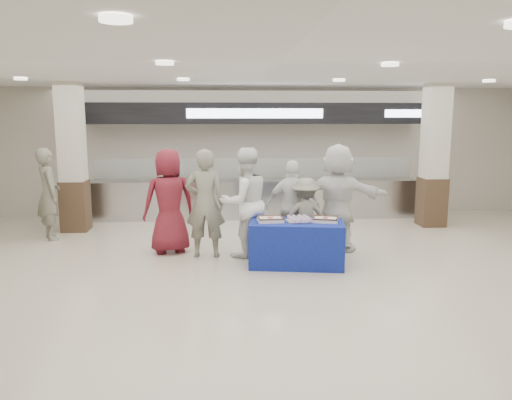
{
  "coord_description": "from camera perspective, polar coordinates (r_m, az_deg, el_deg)",
  "views": [
    {
      "loc": [
        -0.74,
        -6.77,
        2.49
      ],
      "look_at": [
        -0.2,
        1.6,
        1.07
      ],
      "focal_mm": 35.0,
      "sensor_mm": 36.0,
      "label": 1
    }
  ],
  "objects": [
    {
      "name": "ground",
      "position": [
        7.25,
        2.45,
        -10.51
      ],
      "size": [
        14.0,
        14.0,
        0.0
      ],
      "primitive_type": "plane",
      "color": "beige",
      "rests_on": "ground"
    },
    {
      "name": "serving_line",
      "position": [
        12.26,
        -0.19,
        3.34
      ],
      "size": [
        8.7,
        0.85,
        2.8
      ],
      "color": "#B5B6BC",
      "rests_on": "ground"
    },
    {
      "name": "column_left",
      "position": [
        11.49,
        -20.21,
        4.2
      ],
      "size": [
        0.55,
        0.55,
        3.2
      ],
      "color": "#3A281A",
      "rests_on": "ground"
    },
    {
      "name": "column_right",
      "position": [
        11.99,
        19.68,
        4.43
      ],
      "size": [
        0.55,
        0.55,
        3.2
      ],
      "color": "#3A281A",
      "rests_on": "ground"
    },
    {
      "name": "display_table",
      "position": [
        8.42,
        4.64,
        -4.99
      ],
      "size": [
        1.65,
        1.0,
        0.75
      ],
      "primitive_type": "cube",
      "rotation": [
        0.0,
        0.0,
        -0.15
      ],
      "color": "navy",
      "rests_on": "ground"
    },
    {
      "name": "sheet_cake_left",
      "position": [
        8.32,
        1.65,
        -2.18
      ],
      "size": [
        0.44,
        0.35,
        0.09
      ],
      "color": "white",
      "rests_on": "display_table"
    },
    {
      "name": "sheet_cake_right",
      "position": [
        8.39,
        7.94,
        -2.18
      ],
      "size": [
        0.47,
        0.41,
        0.09
      ],
      "color": "white",
      "rests_on": "display_table"
    },
    {
      "name": "cupcake_tray",
      "position": [
        8.37,
        5.0,
        -2.2
      ],
      "size": [
        0.5,
        0.41,
        0.07
      ],
      "color": "#BABABF",
      "rests_on": "display_table"
    },
    {
      "name": "civilian_maroon",
      "position": [
        9.22,
        -9.91,
        -0.12
      ],
      "size": [
        1.08,
        0.87,
        1.92
      ],
      "primitive_type": "imported",
      "rotation": [
        0.0,
        0.0,
        3.45
      ],
      "color": "maroon",
      "rests_on": "ground"
    },
    {
      "name": "soldier_a",
      "position": [
        8.84,
        -5.84,
        -0.4
      ],
      "size": [
        0.73,
        0.51,
        1.93
      ],
      "primitive_type": "imported",
      "rotation": [
        0.0,
        0.0,
        3.07
      ],
      "color": "slate",
      "rests_on": "ground"
    },
    {
      "name": "chef_tall",
      "position": [
        8.85,
        -1.28,
        -0.29
      ],
      "size": [
        1.16,
        1.05,
        1.95
      ],
      "primitive_type": "imported",
      "rotation": [
        0.0,
        0.0,
        3.54
      ],
      "color": "white",
      "rests_on": "ground"
    },
    {
      "name": "chef_short",
      "position": [
        9.21,
        4.23,
        -0.71
      ],
      "size": [
        1.05,
        0.56,
        1.7
      ],
      "primitive_type": "imported",
      "rotation": [
        0.0,
        0.0,
        2.99
      ],
      "color": "white",
      "rests_on": "ground"
    },
    {
      "name": "soldier_b",
      "position": [
        9.0,
        5.64,
        -1.92
      ],
      "size": [
        0.91,
        0.54,
        1.4
      ],
      "primitive_type": "imported",
      "rotation": [
        0.0,
        0.0,
        3.13
      ],
      "color": "slate",
      "rests_on": "ground"
    },
    {
      "name": "civilian_white",
      "position": [
        9.33,
        9.27,
        0.26
      ],
      "size": [
        1.94,
        1.0,
        2.0
      ],
      "primitive_type": "imported",
      "rotation": [
        0.0,
        0.0,
        2.91
      ],
      "color": "white",
      "rests_on": "ground"
    },
    {
      "name": "soldier_bg",
      "position": [
        10.94,
        -22.63,
        0.65
      ],
      "size": [
        0.73,
        0.81,
        1.86
      ],
      "primitive_type": "imported",
      "rotation": [
        0.0,
        0.0,
        2.1
      ],
      "color": "slate",
      "rests_on": "ground"
    }
  ]
}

